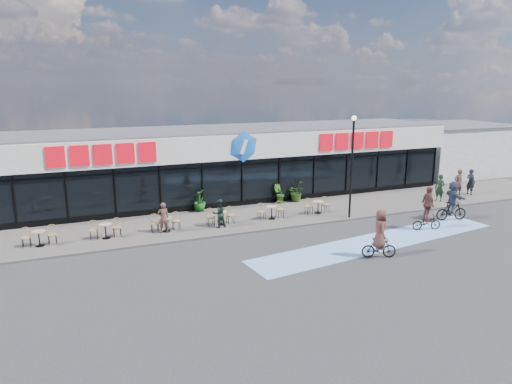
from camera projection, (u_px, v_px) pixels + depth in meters
ground at (292, 242)px, 22.06m from camera, size 120.00×120.00×0.00m
sidewalk at (257, 217)px, 26.12m from camera, size 44.00×5.00×0.10m
bike_lane at (379, 242)px, 22.14m from camera, size 14.17×4.13×0.01m
building at (227, 162)px, 30.48m from camera, size 30.60×6.57×4.75m
neighbour_building at (451, 148)px, 38.88m from camera, size 9.20×7.20×4.11m
lamp_post at (352, 159)px, 25.04m from camera, size 0.28×0.28×5.70m
bistro_set_0 at (39, 236)px, 21.25m from camera, size 1.54×0.62×0.90m
bistro_set_1 at (105, 229)px, 22.31m from camera, size 1.54×0.62×0.90m
bistro_set_2 at (166, 222)px, 23.37m from camera, size 1.54×0.62×0.90m
bistro_set_3 at (221, 216)px, 24.44m from camera, size 1.54×0.62×0.90m
bistro_set_4 at (271, 211)px, 25.50m from camera, size 1.54×0.62×0.90m
bistro_set_5 at (317, 205)px, 26.56m from camera, size 1.54×0.62×0.90m
potted_plant_left at (199, 200)px, 26.93m from camera, size 0.85×0.85×1.29m
potted_plant_mid at (279, 194)px, 28.76m from camera, size 0.78×0.69×1.21m
potted_plant_right at (296, 192)px, 29.20m from camera, size 1.26×1.35×1.24m
patron_left at (163, 218)px, 22.99m from camera, size 0.59×0.39×1.59m
patron_right at (219, 213)px, 23.88m from camera, size 0.78×0.63×1.52m
pedestrian_a at (440, 188)px, 29.20m from camera, size 0.58×0.72×1.72m
pedestrian_b at (471, 182)px, 30.89m from camera, size 0.47×0.68×1.76m
pedestrian_c at (458, 183)px, 30.54m from camera, size 0.67×0.46×1.80m
cyclist_a at (427, 212)px, 23.73m from camera, size 1.61×1.18×2.33m
cyclist_b at (452, 202)px, 25.37m from camera, size 1.87×1.73×2.24m
cyclist_c at (380, 237)px, 19.92m from camera, size 1.58×1.00×2.20m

